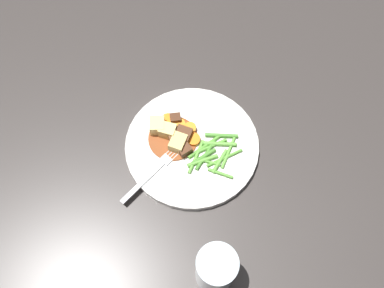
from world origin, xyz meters
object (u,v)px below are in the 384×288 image
(carrot_slice_3, at_px, (190,129))
(dinner_plate, at_px, (192,146))
(potato_chunk_1, at_px, (168,131))
(meat_chunk_3, at_px, (184,149))
(meat_chunk_1, at_px, (175,135))
(carrot_slice_2, at_px, (193,139))
(potato_chunk_2, at_px, (178,143))
(carrot_slice_1, at_px, (177,126))
(potato_chunk_0, at_px, (157,126))
(fork, at_px, (156,170))
(carrot_slice_0, at_px, (168,121))
(meat_chunk_2, at_px, (175,119))
(water_glass, at_px, (216,269))
(meat_chunk_0, at_px, (183,135))

(carrot_slice_3, bearing_deg, dinner_plate, 115.65)
(potato_chunk_1, distance_m, meat_chunk_3, 0.05)
(meat_chunk_1, bearing_deg, carrot_slice_2, -173.95)
(dinner_plate, distance_m, potato_chunk_2, 0.04)
(carrot_slice_1, height_order, meat_chunk_1, meat_chunk_1)
(potato_chunk_0, bearing_deg, fork, 107.39)
(potato_chunk_2, bearing_deg, carrot_slice_1, -68.85)
(carrot_slice_0, relative_size, meat_chunk_1, 1.07)
(meat_chunk_2, distance_m, water_glass, 0.32)
(carrot_slice_2, xyz_separation_m, potato_chunk_1, (0.05, 0.00, 0.01))
(meat_chunk_2, relative_size, water_glass, 0.20)
(potato_chunk_2, relative_size, meat_chunk_3, 1.45)
(dinner_plate, distance_m, meat_chunk_2, 0.07)
(dinner_plate, xyz_separation_m, carrot_slice_0, (0.06, -0.03, 0.01))
(meat_chunk_3, xyz_separation_m, fork, (0.04, 0.06, -0.01))
(potato_chunk_1, distance_m, potato_chunk_2, 0.04)
(carrot_slice_0, distance_m, potato_chunk_1, 0.03)
(carrot_slice_1, distance_m, meat_chunk_2, 0.02)
(carrot_slice_2, bearing_deg, potato_chunk_1, 2.09)
(potato_chunk_1, xyz_separation_m, meat_chunk_2, (-0.01, -0.03, -0.00))
(potato_chunk_1, bearing_deg, carrot_slice_3, -150.06)
(carrot_slice_1, xyz_separation_m, potato_chunk_1, (0.01, 0.02, 0.01))
(dinner_plate, xyz_separation_m, carrot_slice_3, (0.01, -0.03, 0.01))
(potato_chunk_2, bearing_deg, meat_chunk_0, -98.98)
(dinner_plate, height_order, potato_chunk_0, potato_chunk_0)
(dinner_plate, bearing_deg, potato_chunk_2, 26.25)
(carrot_slice_1, xyz_separation_m, meat_chunk_3, (-0.03, 0.05, 0.00))
(carrot_slice_3, relative_size, meat_chunk_3, 1.00)
(carrot_slice_0, xyz_separation_m, fork, (-0.01, 0.11, -0.00))
(carrot_slice_2, distance_m, potato_chunk_0, 0.08)
(potato_chunk_2, xyz_separation_m, fork, (0.03, 0.07, -0.01))
(carrot_slice_2, distance_m, potato_chunk_1, 0.06)
(meat_chunk_3, bearing_deg, potato_chunk_1, -31.32)
(carrot_slice_3, bearing_deg, meat_chunk_0, 68.88)
(potato_chunk_1, relative_size, meat_chunk_3, 1.29)
(carrot_slice_2, bearing_deg, potato_chunk_0, -1.60)
(meat_chunk_1, bearing_deg, meat_chunk_0, -161.89)
(meat_chunk_3, bearing_deg, meat_chunk_1, -42.67)
(fork, bearing_deg, meat_chunk_2, -90.98)
(carrot_slice_2, height_order, carrot_slice_3, carrot_slice_3)
(meat_chunk_1, xyz_separation_m, fork, (0.01, 0.08, -0.01))
(meat_chunk_2, height_order, meat_chunk_3, meat_chunk_2)
(carrot_slice_1, height_order, meat_chunk_2, meat_chunk_2)
(potato_chunk_1, bearing_deg, potato_chunk_0, -9.88)
(meat_chunk_1, relative_size, meat_chunk_2, 1.32)
(dinner_plate, bearing_deg, carrot_slice_2, -83.13)
(meat_chunk_0, relative_size, water_glass, 0.29)
(dinner_plate, distance_m, meat_chunk_0, 0.03)
(dinner_plate, height_order, potato_chunk_1, potato_chunk_1)
(dinner_plate, distance_m, carrot_slice_1, 0.05)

